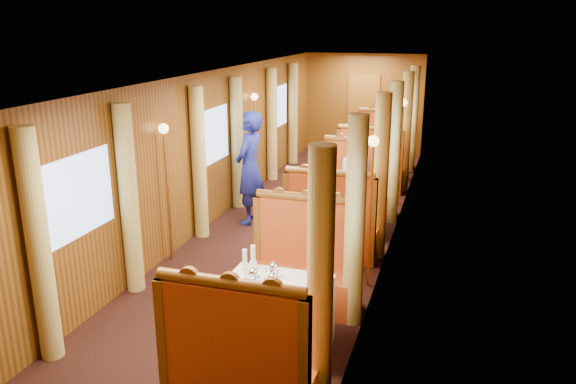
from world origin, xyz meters
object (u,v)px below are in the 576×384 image
at_px(teapot_left, 253,278).
at_px(teapot_right, 273,283).
at_px(banquette_near_fwd, 240,368).
at_px(rose_vase_mid, 348,177).
at_px(table_mid, 345,210).
at_px(passenger, 355,176).
at_px(banquette_far_aft, 384,149).
at_px(steward, 250,168).
at_px(teapot_back, 274,272).
at_px(fruit_plate, 303,292).
at_px(tea_tray, 261,283).
at_px(rose_vase_far, 380,135).
at_px(banquette_mid_fwd, 331,229).
at_px(banquette_far_fwd, 370,170).
at_px(banquette_near_aft, 303,271).
at_px(table_far, 377,161).
at_px(banquette_mid_aft, 357,190).
at_px(table_near, 277,316).

bearing_deg(teapot_left, teapot_right, -34.79).
relative_size(banquette_near_fwd, rose_vase_mid, 3.72).
height_order(table_mid, passenger, passenger).
relative_size(banquette_far_aft, teapot_right, 8.57).
height_order(banquette_near_fwd, table_mid, banquette_near_fwd).
xyz_separation_m(table_mid, teapot_right, (0.00, -3.64, 0.44)).
bearing_deg(passenger, steward, -154.97).
distance_m(teapot_back, steward, 3.78).
relative_size(teapot_left, rose_vase_mid, 0.43).
bearing_deg(fruit_plate, teapot_back, 145.89).
bearing_deg(rose_vase_mid, banquette_far_aft, 90.32).
height_order(tea_tray, fruit_plate, fruit_plate).
relative_size(teapot_right, rose_vase_far, 0.43).
bearing_deg(passenger, teapot_back, -90.87).
distance_m(banquette_mid_fwd, banquette_far_fwd, 3.50).
xyz_separation_m(banquette_near_aft, teapot_left, (-0.22, -1.10, 0.39)).
bearing_deg(teapot_left, passenger, 65.27).
bearing_deg(table_far, tea_tray, -91.11).
xyz_separation_m(banquette_near_fwd, rose_vase_mid, (0.03, 4.50, 0.50)).
bearing_deg(table_mid, banquette_mid_fwd, -90.00).
bearing_deg(banquette_mid_fwd, rose_vase_mid, 88.54).
bearing_deg(teapot_right, steward, 103.80).
xyz_separation_m(table_mid, teapot_left, (-0.22, -3.59, 0.44)).
bearing_deg(banquette_mid_aft, banquette_mid_fwd, -90.00).
relative_size(rose_vase_mid, steward, 0.19).
distance_m(banquette_mid_fwd, passenger, 1.84).
bearing_deg(steward, teapot_left, 25.36).
xyz_separation_m(fruit_plate, rose_vase_mid, (-0.29, 3.65, 0.16)).
height_order(teapot_back, passenger, passenger).
height_order(banquette_mid_fwd, rose_vase_mid, banquette_mid_fwd).
bearing_deg(tea_tray, banquette_near_aft, 82.84).
distance_m(tea_tray, passenger, 4.37).
bearing_deg(table_far, fruit_plate, -87.50).
height_order(banquette_near_aft, rose_vase_mid, banquette_near_aft).
relative_size(table_far, fruit_plate, 4.61).
height_order(teapot_left, passenger, passenger).
xyz_separation_m(banquette_near_fwd, banquette_near_aft, (0.00, 2.03, 0.00)).
distance_m(table_near, table_mid, 3.50).
height_order(banquette_mid_fwd, rose_vase_far, banquette_mid_fwd).
bearing_deg(banquette_mid_fwd, teapot_right, -89.89).
distance_m(banquette_far_fwd, tea_tray, 6.07).
distance_m(table_near, teapot_left, 0.50).
height_order(table_mid, table_far, same).
bearing_deg(banquette_mid_aft, rose_vase_far, 89.37).
relative_size(teapot_back, passenger, 0.21).
distance_m(banquette_mid_aft, steward, 1.96).
bearing_deg(banquette_near_aft, table_mid, 90.00).
distance_m(banquette_mid_aft, fruit_plate, 4.70).
relative_size(table_near, banquette_far_aft, 0.78).
bearing_deg(rose_vase_far, table_near, -90.23).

